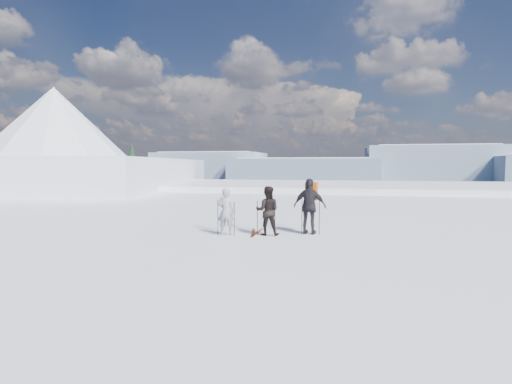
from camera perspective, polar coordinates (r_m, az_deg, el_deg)
lake_basin at (r=41.43m, az=10.58°, el=-8.51°), size 820.00×820.00×71.62m
far_mountain_range at (r=466.20m, az=15.60°, el=2.72°), size 770.00×110.00×53.00m
near_ridge at (r=48.72m, az=-22.47°, el=-3.27°), size 31.37×35.68×25.62m
skier_grey at (r=13.86m, az=-4.32°, el=-2.80°), size 0.62×0.43×1.63m
skier_dark at (r=13.76m, az=1.65°, el=-2.70°), size 0.89×0.72×1.70m
skier_pack at (r=14.08m, az=7.68°, el=-2.06°), size 1.21×0.65×1.96m
backpack at (r=14.25m, az=7.96°, el=3.23°), size 0.45×0.30×0.63m
ski_poles at (r=13.78m, az=1.88°, el=-3.63°), size 3.45×0.88×1.32m
skis_loose at (r=14.28m, az=-0.13°, el=-5.84°), size 0.40×1.70×0.03m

